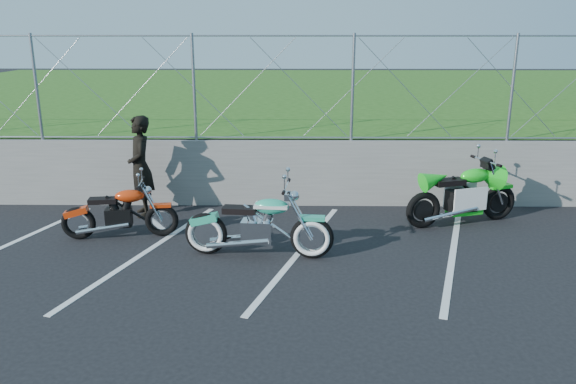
{
  "coord_description": "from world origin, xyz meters",
  "views": [
    {
      "loc": [
        -0.09,
        -7.22,
        3.34
      ],
      "look_at": [
        -0.19,
        1.3,
        0.88
      ],
      "focal_mm": 35.0,
      "sensor_mm": 36.0,
      "label": 1
    }
  ],
  "objects_px": {
    "sportbike_green": "(464,197)",
    "person_standing": "(140,167)",
    "cruiser_turquoise": "(260,228)",
    "naked_orange": "(121,214)"
  },
  "relations": [
    {
      "from": "naked_orange",
      "to": "person_standing",
      "type": "relative_size",
      "value": 1.02
    },
    {
      "from": "sportbike_green",
      "to": "person_standing",
      "type": "xyz_separation_m",
      "value": [
        -5.85,
        0.42,
        0.44
      ]
    },
    {
      "from": "naked_orange",
      "to": "person_standing",
      "type": "height_order",
      "value": "person_standing"
    },
    {
      "from": "cruiser_turquoise",
      "to": "sportbike_green",
      "type": "height_order",
      "value": "sportbike_green"
    },
    {
      "from": "sportbike_green",
      "to": "person_standing",
      "type": "relative_size",
      "value": 1.14
    },
    {
      "from": "cruiser_turquoise",
      "to": "sportbike_green",
      "type": "xyz_separation_m",
      "value": [
        3.54,
        1.56,
        0.03
      ]
    },
    {
      "from": "cruiser_turquoise",
      "to": "sportbike_green",
      "type": "relative_size",
      "value": 1.07
    },
    {
      "from": "cruiser_turquoise",
      "to": "naked_orange",
      "type": "height_order",
      "value": "cruiser_turquoise"
    },
    {
      "from": "cruiser_turquoise",
      "to": "person_standing",
      "type": "distance_m",
      "value": 3.09
    },
    {
      "from": "sportbike_green",
      "to": "cruiser_turquoise",
      "type": "bearing_deg",
      "value": -173.93
    }
  ]
}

